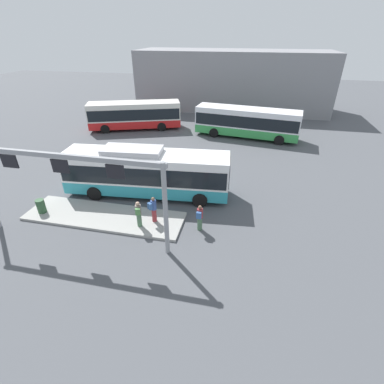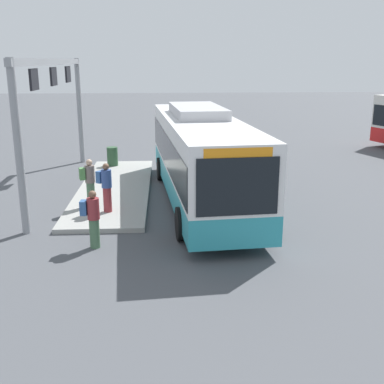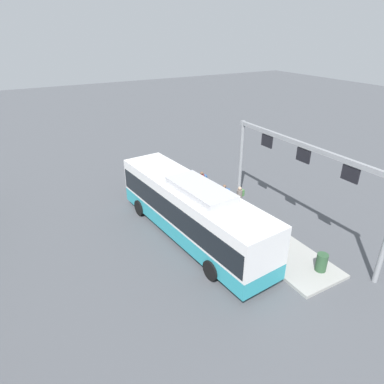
{
  "view_description": "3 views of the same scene",
  "coord_description": "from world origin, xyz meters",
  "px_view_note": "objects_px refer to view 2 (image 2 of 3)",
  "views": [
    {
      "loc": [
        6.73,
        -16.33,
        10.23
      ],
      "look_at": [
        3.43,
        -1.0,
        1.13
      ],
      "focal_mm": 26.19,
      "sensor_mm": 36.0,
      "label": 1
    },
    {
      "loc": [
        17.03,
        -1.3,
        5.13
      ],
      "look_at": [
        3.86,
        -0.54,
        1.44
      ],
      "focal_mm": 44.34,
      "sensor_mm": 36.0,
      "label": 2
    },
    {
      "loc": [
        -13.94,
        7.77,
        10.56
      ],
      "look_at": [
        2.28,
        -1.35,
        1.5
      ],
      "focal_mm": 31.72,
      "sensor_mm": 36.0,
      "label": 3
    }
  ],
  "objects_px": {
    "bus_main": "(201,154)",
    "person_boarding": "(93,218)",
    "trash_bin": "(112,156)",
    "person_waiting_mid": "(89,181)",
    "person_waiting_near": "(106,186)"
  },
  "relations": [
    {
      "from": "person_boarding",
      "to": "person_waiting_near",
      "type": "relative_size",
      "value": 1.0
    },
    {
      "from": "person_boarding",
      "to": "person_waiting_mid",
      "type": "distance_m",
      "value": 3.54
    },
    {
      "from": "bus_main",
      "to": "person_boarding",
      "type": "xyz_separation_m",
      "value": [
        4.4,
        -3.35,
        -0.92
      ]
    },
    {
      "from": "bus_main",
      "to": "person_waiting_mid",
      "type": "xyz_separation_m",
      "value": [
        0.91,
        -3.95,
        -0.76
      ]
    },
    {
      "from": "person_boarding",
      "to": "trash_bin",
      "type": "bearing_deg",
      "value": 96.13
    },
    {
      "from": "bus_main",
      "to": "person_boarding",
      "type": "relative_size",
      "value": 6.88
    },
    {
      "from": "bus_main",
      "to": "person_waiting_mid",
      "type": "bearing_deg",
      "value": -82.11
    },
    {
      "from": "trash_bin",
      "to": "person_waiting_mid",
      "type": "bearing_deg",
      "value": -0.81
    },
    {
      "from": "person_waiting_mid",
      "to": "trash_bin",
      "type": "distance_m",
      "value": 6.63
    },
    {
      "from": "person_boarding",
      "to": "person_waiting_mid",
      "type": "height_order",
      "value": "person_waiting_mid"
    },
    {
      "from": "person_boarding",
      "to": "person_waiting_near",
      "type": "distance_m",
      "value": 2.82
    },
    {
      "from": "trash_bin",
      "to": "person_boarding",
      "type": "bearing_deg",
      "value": 2.89
    },
    {
      "from": "person_waiting_near",
      "to": "person_waiting_mid",
      "type": "bearing_deg",
      "value": 168.58
    },
    {
      "from": "bus_main",
      "to": "trash_bin",
      "type": "relative_size",
      "value": 12.76
    },
    {
      "from": "bus_main",
      "to": "person_boarding",
      "type": "bearing_deg",
      "value": -42.41
    }
  ]
}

